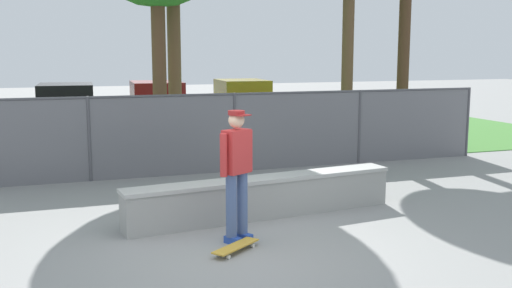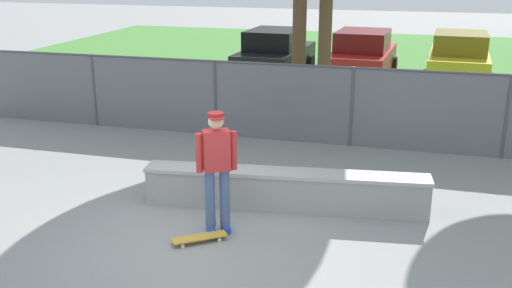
{
  "view_description": "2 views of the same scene",
  "coord_description": "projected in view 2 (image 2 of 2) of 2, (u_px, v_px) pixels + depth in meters",
  "views": [
    {
      "loc": [
        -2.21,
        -7.25,
        2.62
      ],
      "look_at": [
        0.72,
        1.25,
        1.22
      ],
      "focal_mm": 41.56,
      "sensor_mm": 36.0,
      "label": 1
    },
    {
      "loc": [
        2.8,
        -7.14,
        3.91
      ],
      "look_at": [
        0.33,
        1.78,
        0.96
      ],
      "focal_mm": 40.95,
      "sensor_mm": 36.0,
      "label": 2
    }
  ],
  "objects": [
    {
      "name": "car_yellow",
      "position": [
        459.0,
        58.0,
        18.81
      ],
      "size": [
        2.19,
        4.29,
        1.66
      ],
      "color": "gold",
      "rests_on": "ground"
    },
    {
      "name": "ground_plane",
      "position": [
        201.0,
        241.0,
        8.46
      ],
      "size": [
        80.0,
        80.0,
        0.0
      ],
      "primitive_type": "plane",
      "color": "gray"
    },
    {
      "name": "car_red",
      "position": [
        362.0,
        55.0,
        19.3
      ],
      "size": [
        2.19,
        4.29,
        1.66
      ],
      "color": "#B21E1E",
      "rests_on": "ground"
    },
    {
      "name": "skateboarder",
      "position": [
        217.0,
        167.0,
        8.44
      ],
      "size": [
        0.54,
        0.41,
        1.84
      ],
      "color": "#2647A5",
      "rests_on": "ground"
    },
    {
      "name": "chainlink_fence",
      "position": [
        282.0,
        99.0,
        12.84
      ],
      "size": [
        15.5,
        0.07,
        1.74
      ],
      "color": "#4C4C51",
      "rests_on": "ground"
    },
    {
      "name": "concrete_ledge",
      "position": [
        285.0,
        190.0,
        9.45
      ],
      "size": [
        4.61,
        1.05,
        0.65
      ],
      "color": "#999993",
      "rests_on": "ground"
    },
    {
      "name": "skateboard",
      "position": [
        199.0,
        238.0,
        8.4
      ],
      "size": [
        0.76,
        0.64,
        0.09
      ],
      "color": "gold",
      "rests_on": "ground"
    },
    {
      "name": "grass_strip",
      "position": [
        341.0,
        64.0,
        22.58
      ],
      "size": [
        27.43,
        20.0,
        0.02
      ],
      "primitive_type": "cube",
      "color": "#478438",
      "rests_on": "ground"
    },
    {
      "name": "car_black",
      "position": [
        275.0,
        54.0,
        19.6
      ],
      "size": [
        2.19,
        4.29,
        1.66
      ],
      "color": "black",
      "rests_on": "ground"
    }
  ]
}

